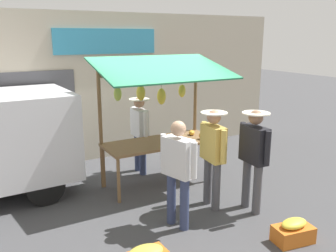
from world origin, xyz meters
TOP-DOWN VIEW (x-y plane):
  - ground_plane at (0.00, 0.00)m, footprint 40.00×40.00m
  - street_backdrop at (0.04, -2.20)m, footprint 9.00×0.30m
  - market_stall at (-0.02, -0.02)m, footprint 2.50×1.46m
  - vendor_with_sunhat at (0.09, -0.75)m, footprint 0.43×0.70m
  - shopper_in_grey_tee at (-0.30, 1.30)m, footprint 0.44×0.72m
  - shopper_with_ponytail at (0.55, 1.58)m, footprint 0.35×0.69m
  - shopper_with_shopping_bag at (-0.80, 1.74)m, footprint 0.45×0.72m
  - produce_crate_side at (-0.65, 2.78)m, footprint 0.60×0.41m

SIDE VIEW (x-z plane):
  - ground_plane at x=0.00m, z-range 0.00..0.00m
  - produce_crate_side at x=-0.65m, z-range -0.02..0.33m
  - vendor_with_sunhat at x=0.09m, z-range 0.15..1.80m
  - shopper_with_ponytail at x=0.55m, z-range 0.14..1.81m
  - shopper_in_grey_tee at x=-0.30m, z-range 0.16..1.86m
  - shopper_with_shopping_bag at x=-0.80m, z-range 0.17..1.89m
  - market_stall at x=-0.02m, z-range 0.30..2.80m
  - street_backdrop at x=0.04m, z-range 0.00..3.40m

